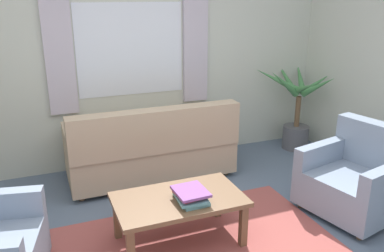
% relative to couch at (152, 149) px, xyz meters
% --- Properties ---
extents(wall_back, '(5.32, 0.12, 2.60)m').
position_rel_couch_xyz_m(wall_back, '(-0.05, 0.66, 0.93)').
color(wall_back, beige).
rests_on(wall_back, ground_plane).
extents(window_with_curtains, '(1.98, 0.07, 1.40)m').
position_rel_couch_xyz_m(window_with_curtains, '(-0.05, 0.58, 1.08)').
color(window_with_curtains, white).
extents(couch, '(1.90, 0.82, 0.92)m').
position_rel_couch_xyz_m(couch, '(0.00, 0.00, 0.00)').
color(couch, tan).
rests_on(couch, ground_plane).
extents(armchair_right, '(0.98, 1.00, 0.88)m').
position_rel_couch_xyz_m(armchair_right, '(1.68, -1.47, -0.01)').
color(armchair_right, gray).
rests_on(armchair_right, ground_plane).
extents(coffee_table, '(1.10, 0.64, 0.44)m').
position_rel_couch_xyz_m(coffee_table, '(-0.14, -1.32, 0.01)').
color(coffee_table, brown).
rests_on(coffee_table, ground_plane).
extents(book_stack_on_table, '(0.27, 0.33, 0.10)m').
position_rel_couch_xyz_m(book_stack_on_table, '(-0.07, -1.41, 0.12)').
color(book_stack_on_table, '#5B8E93').
rests_on(book_stack_on_table, coffee_table).
extents(potted_plant, '(1.05, 1.06, 1.20)m').
position_rel_couch_xyz_m(potted_plant, '(2.15, 0.22, 0.18)').
color(potted_plant, '#56565B').
rests_on(potted_plant, ground_plane).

